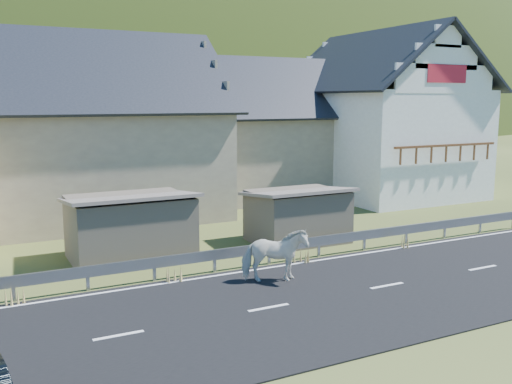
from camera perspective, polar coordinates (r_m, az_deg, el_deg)
ground at (r=15.50m, az=1.27°, el=-11.63°), size 160.00×160.00×0.00m
road at (r=15.49m, az=1.27°, el=-11.56°), size 60.00×7.00×0.04m
lane_markings at (r=15.48m, az=1.27°, el=-11.48°), size 60.00×6.60×0.01m
guardrail at (r=18.48m, az=-4.17°, el=-6.34°), size 28.10×0.09×0.75m
shed_left at (r=20.34m, az=-12.50°, el=-3.54°), size 4.30×3.30×2.40m
shed_right at (r=22.39m, az=4.17°, el=-2.43°), size 3.80×2.90×2.20m
house_stone_a at (r=28.38m, az=-15.15°, el=7.13°), size 10.80×9.80×8.90m
house_stone_b at (r=33.74m, az=1.11°, el=7.06°), size 9.80×8.80×8.10m
house_white at (r=34.55m, az=12.42°, el=8.27°), size 8.80×10.80×9.70m
mountain at (r=194.79m, az=-23.24°, el=0.96°), size 440.00×280.00×260.00m
horse at (r=17.33m, az=1.87°, el=-6.34°), size 1.48×2.14×1.65m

